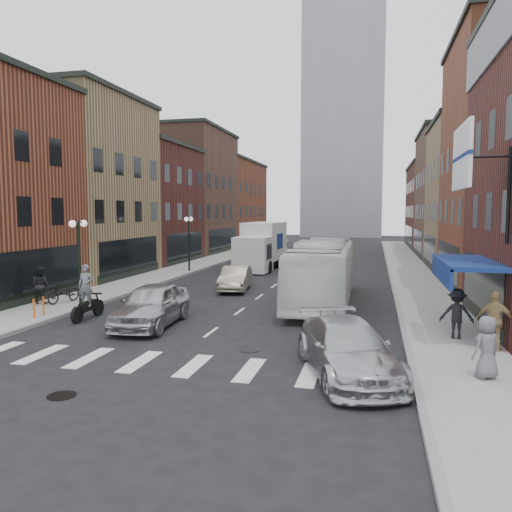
{
  "coord_description": "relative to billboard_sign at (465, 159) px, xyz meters",
  "views": [
    {
      "loc": [
        5.88,
        -16.42,
        4.5
      ],
      "look_at": [
        0.3,
        6.98,
        2.35
      ],
      "focal_mm": 35.0,
      "sensor_mm": 36.0,
      "label": 1
    }
  ],
  "objects": [
    {
      "name": "curb_left",
      "position": [
        -15.59,
        21.5,
        -6.13
      ],
      "size": [
        0.2,
        74.0,
        0.16
      ],
      "primitive_type": "cube",
      "color": "gray",
      "rests_on": "ground"
    },
    {
      "name": "curb_right",
      "position": [
        -1.59,
        21.5,
        -6.13
      ],
      "size": [
        0.2,
        74.0,
        0.16
      ],
      "primitive_type": "cube",
      "color": "gray",
      "rests_on": "ground"
    },
    {
      "name": "curb_car",
      "position": [
        -3.36,
        -3.31,
        -5.38
      ],
      "size": [
        3.65,
        5.56,
        1.5
      ],
      "primitive_type": "imported",
      "rotation": [
        0.0,
        0.0,
        0.33
      ],
      "color": "#B9B9BE",
      "rests_on": "ground"
    },
    {
      "name": "sedan_left_near",
      "position": [
        -11.21,
        0.96,
        -5.29
      ],
      "size": [
        2.32,
        5.05,
        1.68
      ],
      "primitive_type": "imported",
      "rotation": [
        0.0,
        0.0,
        0.07
      ],
      "color": "#B7B7BC",
      "rests_on": "ground"
    },
    {
      "name": "ped_right_c",
      "position": [
        0.2,
        -3.15,
        -5.16
      ],
      "size": [
        0.96,
        0.89,
        1.65
      ],
      "primitive_type": "imported",
      "rotation": [
        0.0,
        0.0,
        3.75
      ],
      "color": "slate",
      "rests_on": "sidewalk_right"
    },
    {
      "name": "bldg_left_mid_b",
      "position": [
        -23.58,
        23.5,
        -0.98
      ],
      "size": [
        10.3,
        10.2,
        10.3
      ],
      "color": "#461B19",
      "rests_on": "ground"
    },
    {
      "name": "parked_bicycle",
      "position": [
        -17.13,
        3.88,
        -5.5
      ],
      "size": [
        1.07,
        1.95,
        0.97
      ],
      "primitive_type": "imported",
      "rotation": [
        0.0,
        0.0,
        -0.24
      ],
      "color": "black",
      "rests_on": "sidewalk_left"
    },
    {
      "name": "ground",
      "position": [
        -8.59,
        -0.5,
        -6.13
      ],
      "size": [
        160.0,
        160.0,
        0.0
      ],
      "primitive_type": "plane",
      "color": "black",
      "rests_on": "ground"
    },
    {
      "name": "distant_tower",
      "position": [
        -8.59,
        77.5,
        18.87
      ],
      "size": [
        14.0,
        14.0,
        50.0
      ],
      "primitive_type": "cube",
      "color": "#9399A0",
      "rests_on": "ground"
    },
    {
      "name": "sidewalk_left",
      "position": [
        -17.09,
        21.5,
        -6.06
      ],
      "size": [
        3.0,
        74.0,
        0.15
      ],
      "primitive_type": "cube",
      "color": "gray",
      "rests_on": "ground"
    },
    {
      "name": "ped_right_a",
      "position": [
        0.09,
        1.07,
        -5.12
      ],
      "size": [
        1.16,
        0.66,
        1.72
      ],
      "primitive_type": "imported",
      "rotation": [
        0.0,
        0.0,
        3.04
      ],
      "color": "black",
      "rests_on": "sidewalk_right"
    },
    {
      "name": "sedan_left_far",
      "position": [
        -10.41,
        10.34,
        -5.44
      ],
      "size": [
        1.99,
        4.35,
        1.38
      ],
      "primitive_type": "imported",
      "rotation": [
        0.0,
        0.0,
        0.13
      ],
      "color": "#A9A189",
      "rests_on": "ground"
    },
    {
      "name": "crosswalk_stripes",
      "position": [
        -8.59,
        -3.5,
        -6.13
      ],
      "size": [
        12.0,
        2.2,
        0.01
      ],
      "primitive_type": "cube",
      "color": "silver",
      "rests_on": "ground"
    },
    {
      "name": "ped_right_b",
      "position": [
        1.01,
        -0.28,
        -5.03
      ],
      "size": [
        1.24,
        0.92,
        1.9
      ],
      "primitive_type": "imported",
      "rotation": [
        0.0,
        0.0,
        2.77
      ],
      "color": "#9B7F4F",
      "rests_on": "sidewalk_right"
    },
    {
      "name": "bldg_left_mid_a",
      "position": [
        -23.58,
        13.5,
        0.02
      ],
      "size": [
        10.3,
        10.2,
        12.3
      ],
      "color": "#8E774E",
      "rests_on": "ground"
    },
    {
      "name": "bldg_left_far_b",
      "position": [
        -23.58,
        48.5,
        -0.48
      ],
      "size": [
        10.3,
        16.2,
        11.3
      ],
      "color": "brown",
      "rests_on": "ground"
    },
    {
      "name": "box_truck",
      "position": [
        -11.35,
        21.11,
        -4.34
      ],
      "size": [
        2.73,
        8.42,
        3.64
      ],
      "rotation": [
        0.0,
        0.0,
        -0.03
      ],
      "color": "silver",
      "rests_on": "ground"
    },
    {
      "name": "ped_left_solo",
      "position": [
        -18.04,
        3.41,
        -5.1
      ],
      "size": [
        0.88,
        0.53,
        1.77
      ],
      "primitive_type": "imported",
      "rotation": [
        0.0,
        0.0,
        3.1
      ],
      "color": "black",
      "rests_on": "sidewalk_left"
    },
    {
      "name": "sidewalk_right",
      "position": [
        -0.09,
        21.5,
        -6.06
      ],
      "size": [
        3.0,
        74.0,
        0.15
      ],
      "primitive_type": "cube",
      "color": "gray",
      "rests_on": "ground"
    },
    {
      "name": "transit_bus",
      "position": [
        -5.15,
        7.52,
        -4.58
      ],
      "size": [
        2.81,
        11.19,
        3.11
      ],
      "primitive_type": "imported",
      "rotation": [
        0.0,
        0.0,
        0.02
      ],
      "color": "silver",
      "rests_on": "ground"
    },
    {
      "name": "bldg_right_far_b",
      "position": [
        6.41,
        48.5,
        -0.98
      ],
      "size": [
        10.3,
        16.2,
        10.3
      ],
      "color": "#461B19",
      "rests_on": "ground"
    },
    {
      "name": "bldg_right_mid_b",
      "position": [
        6.41,
        23.5,
        -0.48
      ],
      "size": [
        10.3,
        10.2,
        11.3
      ],
      "color": "#8E774E",
      "rests_on": "ground"
    },
    {
      "name": "motorcycle_rider",
      "position": [
        -14.31,
        1.37,
        -5.05
      ],
      "size": [
        0.68,
        2.28,
        2.32
      ],
      "rotation": [
        0.0,
        0.0,
        0.13
      ],
      "color": "black",
      "rests_on": "ground"
    },
    {
      "name": "bldg_left_far_a",
      "position": [
        -23.58,
        34.5,
        0.52
      ],
      "size": [
        10.3,
        12.2,
        13.3
      ],
      "color": "brown",
      "rests_on": "ground"
    },
    {
      "name": "streetlamp_near",
      "position": [
        -15.99,
        3.5,
        -3.22
      ],
      "size": [
        0.32,
        1.22,
        4.11
      ],
      "color": "black",
      "rests_on": "ground"
    },
    {
      "name": "streetlamp_far",
      "position": [
        -15.99,
        17.5,
        -3.22
      ],
      "size": [
        0.32,
        1.22,
        4.11
      ],
      "color": "black",
      "rests_on": "ground"
    },
    {
      "name": "billboard_sign",
      "position": [
        0.0,
        0.0,
        0.0
      ],
      "size": [
        1.52,
        3.0,
        3.7
      ],
      "color": "black",
      "rests_on": "ground"
    },
    {
      "name": "awning_blue",
      "position": [
        0.34,
        2.0,
        -3.5
      ],
      "size": [
        1.8,
        5.0,
        0.78
      ],
      "color": "navy",
      "rests_on": "ground"
    },
    {
      "name": "bike_rack",
      "position": [
        -16.19,
        0.8,
        -5.58
      ],
      "size": [
        0.08,
        0.68,
        0.8
      ],
      "color": "#D8590C",
      "rests_on": "sidewalk_left"
    },
    {
      "name": "bldg_right_far_a",
      "position": [
        6.41,
        34.5,
        0.02
      ],
      "size": [
        10.3,
        12.2,
        12.3
      ],
      "color": "brown",
      "rests_on": "ground"
    }
  ]
}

